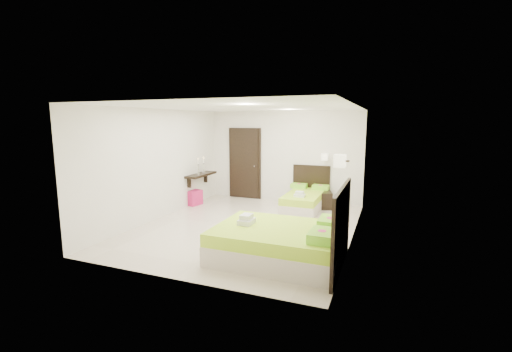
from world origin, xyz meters
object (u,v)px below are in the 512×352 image
(bed_single, at_px, (305,199))
(nightstand, at_px, (322,200))
(ottoman, at_px, (193,197))
(bed_double, at_px, (283,242))

(bed_single, bearing_deg, nightstand, 35.09)
(nightstand, height_order, ottoman, nightstand)
(bed_double, bearing_deg, nightstand, 90.65)
(nightstand, xyz_separation_m, ottoman, (-3.45, -0.90, -0.02))
(ottoman, bearing_deg, nightstand, 14.64)
(nightstand, relative_size, ottoman, 1.23)
(bed_single, bearing_deg, ottoman, -168.47)
(bed_single, height_order, bed_double, bed_double)
(bed_double, relative_size, nightstand, 4.17)
(ottoman, bearing_deg, bed_single, 11.53)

